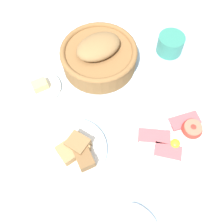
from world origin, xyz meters
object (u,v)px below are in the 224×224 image
butter_dish (41,88)px  teaspoon_by_saucer (134,206)px  bread_plate (74,150)px  breakfast_plate (170,136)px  bread_basket (99,55)px  sugar_cup (171,44)px

butter_dish → teaspoon_by_saucer: size_ratio=0.65×
bread_plate → breakfast_plate: bearing=-6.7°
bread_basket → butter_dish: bread_basket is taller
bread_basket → breakfast_plate: bearing=-67.6°
bread_plate → teaspoon_by_saucer: bread_plate is taller
butter_dish → teaspoon_by_saucer: bearing=-67.5°
breakfast_plate → butter_dish: bearing=141.3°
breakfast_plate → teaspoon_by_saucer: (-0.14, -0.13, -0.01)m
sugar_cup → teaspoon_by_saucer: bearing=-121.1°
sugar_cup → bread_basket: bearing=178.4°
bread_basket → sugar_cup: bearing=-1.6°
breakfast_plate → sugar_cup: bearing=68.9°
teaspoon_by_saucer → bread_basket: bearing=142.4°
bread_plate → bread_basket: 0.28m
butter_dish → sugar_cup: bearing=5.0°
bread_plate → butter_dish: 0.21m
breakfast_plate → sugar_cup: size_ratio=3.29×
teaspoon_by_saucer → sugar_cup: bearing=114.9°
bread_basket → teaspoon_by_saucer: bearing=-93.7°
bread_plate → teaspoon_by_saucer: bearing=-58.2°
breakfast_plate → teaspoon_by_saucer: 0.19m
bread_plate → bread_basket: size_ratio=0.78×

